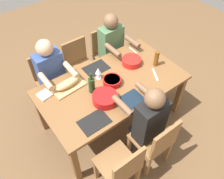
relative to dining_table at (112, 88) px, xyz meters
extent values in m
plane|color=brown|center=(0.00, 0.00, -0.66)|extent=(8.00, 8.00, 0.00)
cube|color=brown|center=(0.00, 0.00, 0.06)|extent=(1.80, 1.01, 0.04)
cube|color=brown|center=(-0.84, -0.45, -0.31)|extent=(0.07, 0.07, 0.70)
cube|color=brown|center=(0.84, -0.45, -0.31)|extent=(0.07, 0.07, 0.70)
cube|color=brown|center=(-0.84, 0.45, -0.31)|extent=(0.07, 0.07, 0.70)
cube|color=brown|center=(0.84, 0.45, -0.31)|extent=(0.07, 0.07, 0.70)
cube|color=olive|center=(0.50, -0.75, -0.22)|extent=(0.40, 0.40, 0.03)
cube|color=olive|center=(0.50, -0.93, -0.01)|extent=(0.38, 0.04, 0.40)
cube|color=olive|center=(0.33, -0.58, -0.45)|extent=(0.04, 0.04, 0.42)
cube|color=olive|center=(0.67, -0.58, -0.45)|extent=(0.04, 0.04, 0.42)
cube|color=olive|center=(0.33, -0.92, -0.45)|extent=(0.04, 0.04, 0.42)
cube|color=olive|center=(0.67, -0.92, -0.45)|extent=(0.04, 0.04, 0.42)
cylinder|color=#2D2D38|center=(0.42, -0.53, -0.44)|extent=(0.11, 0.11, 0.45)
cylinder|color=#2D2D38|center=(0.58, -0.53, -0.44)|extent=(0.11, 0.11, 0.45)
cube|color=#334C8C|center=(0.50, -0.69, 0.06)|extent=(0.34, 0.20, 0.55)
cylinder|color=tan|center=(0.33, -0.42, 0.18)|extent=(0.07, 0.30, 0.07)
cylinder|color=tan|center=(0.67, -0.42, 0.18)|extent=(0.07, 0.30, 0.07)
sphere|color=tan|center=(0.50, -0.69, 0.43)|extent=(0.21, 0.21, 0.21)
cube|color=olive|center=(-0.50, -0.75, -0.22)|extent=(0.40, 0.40, 0.03)
cube|color=olive|center=(-0.50, -0.93, -0.01)|extent=(0.38, 0.04, 0.40)
cube|color=olive|center=(-0.67, -0.58, -0.45)|extent=(0.04, 0.04, 0.42)
cube|color=olive|center=(-0.33, -0.58, -0.45)|extent=(0.04, 0.04, 0.42)
cube|color=olive|center=(-0.67, -0.92, -0.45)|extent=(0.04, 0.04, 0.42)
cube|color=olive|center=(-0.33, -0.92, -0.45)|extent=(0.04, 0.04, 0.42)
cylinder|color=#2D2D38|center=(-0.58, -0.53, -0.44)|extent=(0.11, 0.11, 0.45)
cylinder|color=#2D2D38|center=(-0.42, -0.53, -0.44)|extent=(0.11, 0.11, 0.45)
cube|color=#4C724C|center=(-0.50, -0.69, 0.06)|extent=(0.34, 0.20, 0.55)
cylinder|color=brown|center=(-0.67, -0.42, 0.18)|extent=(0.07, 0.30, 0.07)
cylinder|color=brown|center=(-0.33, -0.42, 0.18)|extent=(0.07, 0.30, 0.07)
sphere|color=brown|center=(-0.50, -0.69, 0.43)|extent=(0.21, 0.21, 0.21)
cube|color=olive|center=(0.00, -0.75, -0.22)|extent=(0.40, 0.40, 0.03)
cube|color=olive|center=(0.00, -0.93, -0.01)|extent=(0.38, 0.04, 0.40)
cube|color=olive|center=(-0.17, -0.58, -0.45)|extent=(0.04, 0.04, 0.42)
cube|color=olive|center=(0.17, -0.58, -0.45)|extent=(0.04, 0.04, 0.42)
cube|color=olive|center=(-0.17, -0.92, -0.45)|extent=(0.04, 0.04, 0.42)
cube|color=olive|center=(0.17, -0.92, -0.45)|extent=(0.04, 0.04, 0.42)
cube|color=olive|center=(0.00, 0.75, -0.22)|extent=(0.40, 0.40, 0.03)
cube|color=olive|center=(0.00, 0.93, -0.01)|extent=(0.38, 0.04, 0.40)
cube|color=olive|center=(0.17, 0.58, -0.45)|extent=(0.04, 0.04, 0.42)
cube|color=olive|center=(-0.17, 0.58, -0.45)|extent=(0.04, 0.04, 0.42)
cube|color=olive|center=(0.17, 0.92, -0.45)|extent=(0.04, 0.04, 0.42)
cube|color=olive|center=(-0.17, 0.92, -0.45)|extent=(0.04, 0.04, 0.42)
cylinder|color=#2D2D38|center=(0.08, 0.53, -0.44)|extent=(0.11, 0.11, 0.45)
cylinder|color=#2D2D38|center=(-0.08, 0.53, -0.44)|extent=(0.11, 0.11, 0.45)
cube|color=black|center=(0.00, 0.69, 0.06)|extent=(0.34, 0.20, 0.55)
cylinder|color=brown|center=(0.17, 0.42, 0.18)|extent=(0.07, 0.30, 0.07)
cylinder|color=brown|center=(-0.17, 0.42, 0.18)|extent=(0.07, 0.30, 0.07)
sphere|color=brown|center=(0.00, 0.69, 0.43)|extent=(0.21, 0.21, 0.21)
cube|color=olive|center=(0.50, 0.75, -0.22)|extent=(0.40, 0.40, 0.03)
cube|color=olive|center=(0.50, 0.93, -0.01)|extent=(0.38, 0.04, 0.40)
cube|color=olive|center=(0.67, 0.58, -0.45)|extent=(0.04, 0.04, 0.42)
cube|color=olive|center=(0.33, 0.58, -0.45)|extent=(0.04, 0.04, 0.42)
cube|color=olive|center=(0.33, 0.92, -0.45)|extent=(0.04, 0.04, 0.42)
cylinder|color=red|center=(0.23, 0.18, 0.13)|extent=(0.29, 0.29, 0.10)
cylinder|color=#669E33|center=(0.23, 0.18, 0.16)|extent=(0.25, 0.25, 0.04)
cylinder|color=red|center=(-0.43, -0.14, 0.12)|extent=(0.25, 0.25, 0.08)
cylinder|color=orange|center=(-0.43, -0.14, 0.15)|extent=(0.22, 0.22, 0.03)
cylinder|color=red|center=(0.00, 0.00, 0.12)|extent=(0.22, 0.22, 0.08)
cylinder|color=beige|center=(0.00, 0.00, 0.14)|extent=(0.20, 0.20, 0.03)
cube|color=tan|center=(0.46, -0.27, 0.09)|extent=(0.42, 0.25, 0.02)
ellipsoid|color=tan|center=(0.46, -0.27, 0.14)|extent=(0.33, 0.14, 0.09)
cylinder|color=#193819|center=(0.27, -0.04, 0.18)|extent=(0.08, 0.08, 0.20)
cylinder|color=#193819|center=(0.27, -0.04, 0.32)|extent=(0.03, 0.03, 0.09)
cylinder|color=brown|center=(-0.67, 0.07, 0.19)|extent=(0.06, 0.06, 0.22)
cylinder|color=silver|center=(0.08, -0.18, 0.08)|extent=(0.07, 0.07, 0.01)
cylinder|color=silver|center=(0.08, -0.18, 0.12)|extent=(0.01, 0.01, 0.07)
cone|color=silver|center=(0.08, -0.18, 0.20)|extent=(0.08, 0.08, 0.08)
cube|color=silver|center=(-0.64, -0.35, 0.08)|extent=(0.02, 0.17, 0.01)
cube|color=black|center=(0.00, -0.35, 0.08)|extent=(0.32, 0.23, 0.01)
cube|color=#142333|center=(0.00, 0.35, 0.08)|extent=(0.32, 0.23, 0.01)
cube|color=black|center=(0.50, 0.35, 0.08)|extent=(0.32, 0.23, 0.01)
cube|color=silver|center=(-0.54, 0.21, 0.08)|extent=(0.13, 0.21, 0.01)
cube|color=white|center=(0.75, -0.32, 0.09)|extent=(0.16, 0.16, 0.02)
camera|label=1|loc=(1.19, 1.58, 2.11)|focal=36.83mm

